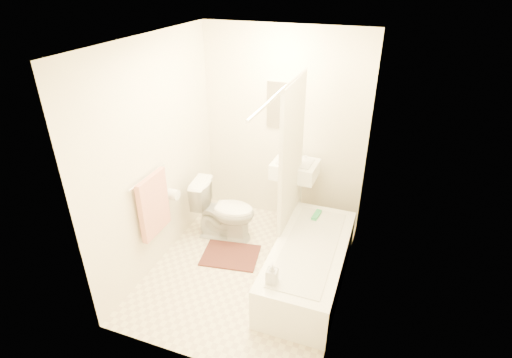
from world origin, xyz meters
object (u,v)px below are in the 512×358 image
(toilet, at_px, (224,211))
(bath_mat, at_px, (230,255))
(bathtub, at_px, (309,265))
(soap_bottle, at_px, (272,273))
(sink, at_px, (294,193))

(toilet, xyz_separation_m, bath_mat, (0.21, -0.34, -0.35))
(toilet, bearing_deg, bathtub, -117.58)
(bath_mat, xyz_separation_m, soap_bottle, (0.72, -0.71, 0.54))
(sink, relative_size, soap_bottle, 4.77)
(bath_mat, distance_m, soap_bottle, 1.15)
(soap_bottle, bearing_deg, sink, 97.95)
(bathtub, relative_size, bath_mat, 2.55)
(bathtub, bearing_deg, bath_mat, 173.77)
(bathtub, height_order, bath_mat, bathtub)
(soap_bottle, bearing_deg, toilet, 131.67)
(toilet, relative_size, bathtub, 0.46)
(toilet, bearing_deg, soap_bottle, -144.78)
(sink, height_order, bathtub, sink)
(toilet, relative_size, sink, 0.73)
(bath_mat, bearing_deg, soap_bottle, -44.63)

